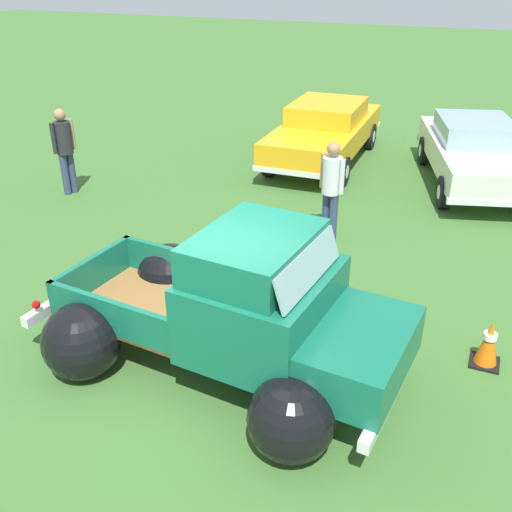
{
  "coord_description": "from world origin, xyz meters",
  "views": [
    {
      "loc": [
        2.78,
        -5.36,
        4.63
      ],
      "look_at": [
        0.0,
        1.28,
        0.9
      ],
      "focal_mm": 41.22,
      "sensor_mm": 36.0,
      "label": 1
    }
  ],
  "objects_px": {
    "spectator_2": "(331,185)",
    "vintage_pickup_truck": "(243,320)",
    "lane_cone_1": "(233,256)",
    "lane_cone_0": "(489,343)",
    "show_car_0": "(325,130)",
    "show_car_1": "(473,151)",
    "spectator_1": "(64,146)"
  },
  "relations": [
    {
      "from": "vintage_pickup_truck",
      "to": "lane_cone_1",
      "type": "xyz_separation_m",
      "value": [
        -1.17,
        2.24,
        -0.45
      ]
    },
    {
      "from": "spectator_1",
      "to": "lane_cone_1",
      "type": "relative_size",
      "value": 2.89
    },
    {
      "from": "vintage_pickup_truck",
      "to": "spectator_2",
      "type": "bearing_deg",
      "value": 97.25
    },
    {
      "from": "show_car_1",
      "to": "lane_cone_1",
      "type": "bearing_deg",
      "value": -44.72
    },
    {
      "from": "show_car_1",
      "to": "lane_cone_0",
      "type": "height_order",
      "value": "show_car_1"
    },
    {
      "from": "spectator_2",
      "to": "vintage_pickup_truck",
      "type": "bearing_deg",
      "value": -152.6
    },
    {
      "from": "show_car_0",
      "to": "lane_cone_0",
      "type": "bearing_deg",
      "value": 29.75
    },
    {
      "from": "show_car_0",
      "to": "lane_cone_1",
      "type": "xyz_separation_m",
      "value": [
        0.35,
        -6.13,
        -0.48
      ]
    },
    {
      "from": "show_car_1",
      "to": "show_car_0",
      "type": "bearing_deg",
      "value": -111.94
    },
    {
      "from": "lane_cone_0",
      "to": "show_car_1",
      "type": "bearing_deg",
      "value": 96.64
    },
    {
      "from": "vintage_pickup_truck",
      "to": "show_car_1",
      "type": "bearing_deg",
      "value": 81.64
    },
    {
      "from": "show_car_1",
      "to": "spectator_2",
      "type": "height_order",
      "value": "spectator_2"
    },
    {
      "from": "spectator_1",
      "to": "lane_cone_1",
      "type": "distance_m",
      "value": 5.16
    },
    {
      "from": "spectator_1",
      "to": "lane_cone_1",
      "type": "bearing_deg",
      "value": -2.75
    },
    {
      "from": "show_car_0",
      "to": "lane_cone_0",
      "type": "xyz_separation_m",
      "value": [
        4.27,
        -7.06,
        -0.48
      ]
    },
    {
      "from": "show_car_0",
      "to": "spectator_2",
      "type": "distance_m",
      "value": 4.48
    },
    {
      "from": "show_car_0",
      "to": "lane_cone_1",
      "type": "relative_size",
      "value": 7.55
    },
    {
      "from": "vintage_pickup_truck",
      "to": "spectator_1",
      "type": "bearing_deg",
      "value": 150.44
    },
    {
      "from": "show_car_0",
      "to": "spectator_1",
      "type": "bearing_deg",
      "value": -47.48
    },
    {
      "from": "lane_cone_1",
      "to": "spectator_1",
      "type": "bearing_deg",
      "value": 158.15
    },
    {
      "from": "vintage_pickup_truck",
      "to": "lane_cone_0",
      "type": "bearing_deg",
      "value": 30.97
    },
    {
      "from": "vintage_pickup_truck",
      "to": "spectator_1",
      "type": "distance_m",
      "value": 7.22
    },
    {
      "from": "lane_cone_0",
      "to": "lane_cone_1",
      "type": "bearing_deg",
      "value": 166.7
    },
    {
      "from": "lane_cone_1",
      "to": "lane_cone_0",
      "type": "bearing_deg",
      "value": -13.3
    },
    {
      "from": "spectator_1",
      "to": "lane_cone_1",
      "type": "height_order",
      "value": "spectator_1"
    },
    {
      "from": "lane_cone_0",
      "to": "show_car_0",
      "type": "bearing_deg",
      "value": 121.19
    },
    {
      "from": "show_car_1",
      "to": "spectator_1",
      "type": "bearing_deg",
      "value": -79.95
    },
    {
      "from": "lane_cone_0",
      "to": "lane_cone_1",
      "type": "xyz_separation_m",
      "value": [
        -3.93,
        0.93,
        0.0
      ]
    },
    {
      "from": "show_car_1",
      "to": "spectator_2",
      "type": "relative_size",
      "value": 2.69
    },
    {
      "from": "vintage_pickup_truck",
      "to": "spectator_2",
      "type": "xyz_separation_m",
      "value": [
        -0.13,
        4.12,
        0.27
      ]
    },
    {
      "from": "show_car_0",
      "to": "lane_cone_0",
      "type": "relative_size",
      "value": 7.55
    },
    {
      "from": "show_car_1",
      "to": "spectator_1",
      "type": "distance_m",
      "value": 8.79
    }
  ]
}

